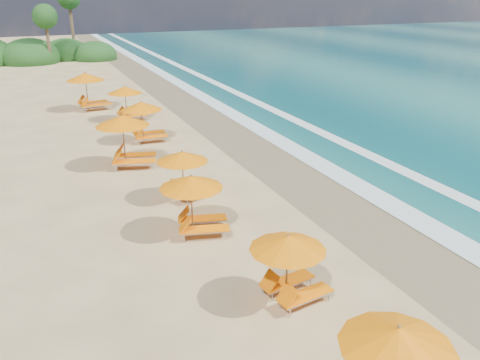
% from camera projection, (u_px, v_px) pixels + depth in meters
% --- Properties ---
extents(ground, '(160.00, 160.00, 0.00)m').
position_uv_depth(ground, '(240.00, 210.00, 18.52)').
color(ground, '#D2B57B').
rests_on(ground, ground).
extents(wet_sand, '(4.00, 160.00, 0.01)m').
position_uv_depth(wet_sand, '(330.00, 193.00, 19.99)').
color(wet_sand, '#85744F').
rests_on(wet_sand, ground).
extents(surf_foam, '(4.00, 160.00, 0.01)m').
position_uv_depth(surf_foam, '(384.00, 183.00, 20.98)').
color(surf_foam, white).
rests_on(surf_foam, ground).
extents(station_3, '(2.39, 2.27, 2.03)m').
position_uv_depth(station_3, '(292.00, 263.00, 12.74)').
color(station_3, olive).
rests_on(station_3, ground).
extents(station_4, '(2.67, 2.58, 2.16)m').
position_uv_depth(station_4, '(197.00, 201.00, 16.31)').
color(station_4, olive).
rests_on(station_4, ground).
extents(station_5, '(2.64, 2.60, 2.04)m').
position_uv_depth(station_5, '(186.00, 171.00, 19.12)').
color(station_5, olive).
rests_on(station_5, ground).
extents(station_6, '(3.13, 3.04, 2.51)m').
position_uv_depth(station_6, '(128.00, 137.00, 22.54)').
color(station_6, olive).
rests_on(station_6, ground).
extents(station_7, '(2.51, 2.34, 2.25)m').
position_uv_depth(station_7, '(145.00, 119.00, 26.36)').
color(station_7, olive).
rests_on(station_7, ground).
extents(station_8, '(2.45, 2.29, 2.19)m').
position_uv_depth(station_8, '(128.00, 101.00, 30.71)').
color(station_8, olive).
rests_on(station_8, ground).
extents(station_9, '(2.99, 2.82, 2.58)m').
position_uv_depth(station_9, '(89.00, 89.00, 33.26)').
color(station_9, olive).
rests_on(station_9, ground).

